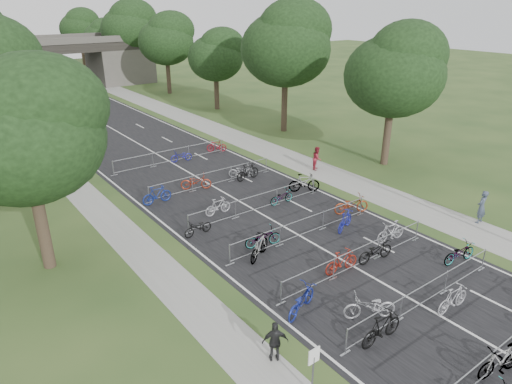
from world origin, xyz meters
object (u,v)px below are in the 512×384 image
overpass_bridge (39,64)px  pedestrian_a (482,207)px  pedestrian_c (275,342)px  pedestrian_b (317,158)px  park_sign (314,363)px  bike_1 (500,361)px

overpass_bridge → pedestrian_a: bearing=-81.1°
pedestrian_c → pedestrian_a: bearing=-143.3°
overpass_bridge → pedestrian_b: bearing=-80.3°
overpass_bridge → pedestrian_c: bearing=-96.5°
pedestrian_b → park_sign: bearing=-170.1°
park_sign → overpass_bridge: bearing=83.7°
pedestrian_a → pedestrian_b: (-1.24, 11.91, -0.10)m
pedestrian_b → pedestrian_a: bearing=-120.0°
bike_1 → pedestrian_c: size_ratio=1.24×
overpass_bridge → pedestrian_b: size_ratio=17.93×
park_sign → bike_1: bearing=-29.4°
bike_1 → pedestrian_a: 12.26m
pedestrian_a → bike_1: bearing=26.8°
bike_1 → pedestrian_c: 7.49m
overpass_bridge → pedestrian_a: 59.48m
overpass_bridge → pedestrian_c: (-6.80, -60.13, -2.75)m
overpass_bridge → pedestrian_b: overpass_bridge is taller
park_sign → bike_1: (5.57, -3.14, -0.68)m
park_sign → pedestrian_a: bearing=11.6°
pedestrian_a → pedestrian_b: pedestrian_a is taller
park_sign → pedestrian_c: park_sign is taller
pedestrian_b → pedestrian_c: (-14.76, -13.33, -0.08)m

